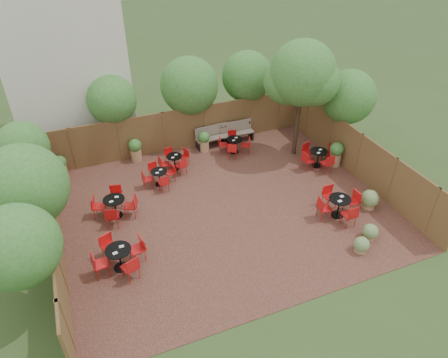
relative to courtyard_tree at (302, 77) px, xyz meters
name	(u,v)px	position (x,y,z in m)	size (l,w,h in m)	color
ground	(226,208)	(-4.47, -2.53, -3.73)	(80.00, 80.00, 0.00)	#354F23
courtyard_paving	(226,208)	(-4.47, -2.53, -3.72)	(12.00, 10.00, 0.02)	#341A15
fence_back	(185,128)	(-4.47, 2.47, -2.73)	(12.00, 0.08, 2.00)	brown
fence_left	(56,227)	(-10.47, -2.53, -2.73)	(0.08, 10.00, 2.00)	brown
fence_right	(358,155)	(1.53, -2.53, -2.73)	(0.08, 10.00, 2.00)	brown
neighbour_building	(64,57)	(-8.97, 5.47, 0.27)	(5.00, 4.00, 8.00)	beige
overhang_foliage	(170,118)	(-5.67, 0.36, -1.00)	(15.59, 10.63, 2.65)	#306A22
courtyard_tree	(302,77)	(0.00, 0.00, 0.00)	(2.88, 2.80, 5.25)	black
park_bench_left	(212,136)	(-3.27, 2.10, -3.19)	(1.64, 0.61, 1.00)	brown
park_bench_right	(237,131)	(-1.98, 2.10, -3.20)	(1.61, 0.52, 0.99)	brown
bistro_tables	(216,188)	(-4.58, -1.76, -3.27)	(10.83, 7.23, 0.93)	black
planters	(193,152)	(-4.60, 0.95, -3.14)	(11.88, 4.30, 1.11)	#A17A50
low_shrubs	(368,217)	(-0.06, -5.37, -3.39)	(2.39, 2.45, 0.74)	#A17A50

